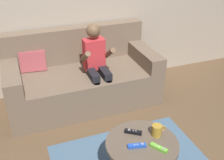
{
  "coord_description": "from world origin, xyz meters",
  "views": [
    {
      "loc": [
        -0.79,
        -1.62,
        1.85
      ],
      "look_at": [
        0.03,
        0.52,
        0.58
      ],
      "focal_mm": 44.83,
      "sensor_mm": 36.0,
      "label": 1
    }
  ],
  "objects_px": {
    "game_remote_blue_near_edge": "(137,146)",
    "coffee_mug": "(157,130)",
    "game_remote_black_center": "(134,132)",
    "coffee_table": "(142,146)",
    "couch": "(81,78)",
    "game_remote_lime_far_corner": "(159,148)",
    "person_seated_on_couch": "(97,63)"
  },
  "relations": [
    {
      "from": "couch",
      "to": "coffee_mug",
      "type": "distance_m",
      "value": 1.34
    },
    {
      "from": "person_seated_on_couch",
      "to": "game_remote_blue_near_edge",
      "type": "height_order",
      "value": "person_seated_on_couch"
    },
    {
      "from": "coffee_table",
      "to": "game_remote_blue_near_edge",
      "type": "bearing_deg",
      "value": -152.06
    },
    {
      "from": "coffee_table",
      "to": "game_remote_blue_near_edge",
      "type": "distance_m",
      "value": 0.08
    },
    {
      "from": "game_remote_black_center",
      "to": "game_remote_lime_far_corner",
      "type": "height_order",
      "value": "same"
    },
    {
      "from": "couch",
      "to": "coffee_table",
      "type": "distance_m",
      "value": 1.34
    },
    {
      "from": "person_seated_on_couch",
      "to": "coffee_table",
      "type": "bearing_deg",
      "value": -90.73
    },
    {
      "from": "person_seated_on_couch",
      "to": "game_remote_lime_far_corner",
      "type": "bearing_deg",
      "value": -86.87
    },
    {
      "from": "game_remote_lime_far_corner",
      "to": "coffee_mug",
      "type": "xyz_separation_m",
      "value": [
        0.06,
        0.15,
        0.04
      ]
    },
    {
      "from": "game_remote_black_center",
      "to": "coffee_mug",
      "type": "distance_m",
      "value": 0.19
    },
    {
      "from": "coffee_table",
      "to": "coffee_mug",
      "type": "relative_size",
      "value": 4.83
    },
    {
      "from": "game_remote_black_center",
      "to": "game_remote_blue_near_edge",
      "type": "bearing_deg",
      "value": -106.37
    },
    {
      "from": "coffee_table",
      "to": "game_remote_lime_far_corner",
      "type": "xyz_separation_m",
      "value": [
        0.08,
        -0.11,
        0.05
      ]
    },
    {
      "from": "game_remote_blue_near_edge",
      "to": "game_remote_lime_far_corner",
      "type": "distance_m",
      "value": 0.16
    },
    {
      "from": "couch",
      "to": "coffee_mug",
      "type": "bearing_deg",
      "value": -78.21
    },
    {
      "from": "game_remote_blue_near_edge",
      "to": "game_remote_lime_far_corner",
      "type": "relative_size",
      "value": 1.05
    },
    {
      "from": "game_remote_black_center",
      "to": "person_seated_on_couch",
      "type": "bearing_deg",
      "value": 88.43
    },
    {
      "from": "person_seated_on_couch",
      "to": "game_remote_lime_far_corner",
      "type": "xyz_separation_m",
      "value": [
        0.07,
        -1.27,
        -0.15
      ]
    },
    {
      "from": "coffee_table",
      "to": "game_remote_black_center",
      "type": "height_order",
      "value": "game_remote_black_center"
    },
    {
      "from": "game_remote_lime_far_corner",
      "to": "coffee_mug",
      "type": "distance_m",
      "value": 0.17
    },
    {
      "from": "coffee_mug",
      "to": "coffee_table",
      "type": "bearing_deg",
      "value": -165.84
    },
    {
      "from": "game_remote_black_center",
      "to": "couch",
      "type": "bearing_deg",
      "value": 95.18
    },
    {
      "from": "couch",
      "to": "game_remote_lime_far_corner",
      "type": "relative_size",
      "value": 12.26
    },
    {
      "from": "coffee_table",
      "to": "coffee_mug",
      "type": "height_order",
      "value": "coffee_mug"
    },
    {
      "from": "couch",
      "to": "game_remote_lime_far_corner",
      "type": "bearing_deg",
      "value": -81.84
    },
    {
      "from": "coffee_mug",
      "to": "game_remote_blue_near_edge",
      "type": "bearing_deg",
      "value": -161.62
    },
    {
      "from": "person_seated_on_couch",
      "to": "game_remote_blue_near_edge",
      "type": "bearing_deg",
      "value": -93.57
    },
    {
      "from": "person_seated_on_couch",
      "to": "coffee_table",
      "type": "xyz_separation_m",
      "value": [
        -0.01,
        -1.16,
        -0.2
      ]
    },
    {
      "from": "game_remote_blue_near_edge",
      "to": "coffee_mug",
      "type": "height_order",
      "value": "coffee_mug"
    },
    {
      "from": "game_remote_blue_near_edge",
      "to": "game_remote_black_center",
      "type": "height_order",
      "value": "same"
    },
    {
      "from": "coffee_mug",
      "to": "game_remote_lime_far_corner",
      "type": "bearing_deg",
      "value": -113.2
    },
    {
      "from": "person_seated_on_couch",
      "to": "game_remote_black_center",
      "type": "distance_m",
      "value": 1.05
    }
  ]
}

